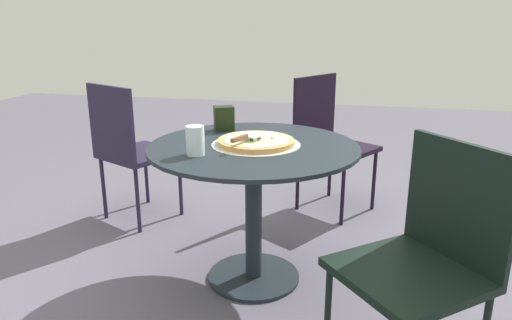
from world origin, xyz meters
The scene contains 9 objects.
ground_plane centered at (0.00, 0.00, 0.00)m, with size 10.00×10.00×0.00m, color slate.
patio_table centered at (0.00, 0.00, 0.52)m, with size 0.97×0.97×0.69m.
pizza_on_tray centered at (-0.01, -0.01, 0.70)m, with size 0.41×0.41×0.05m.
pizza_server centered at (0.02, 0.06, 0.74)m, with size 0.12×0.21×0.02m.
drinking_cup centered at (0.21, 0.21, 0.75)m, with size 0.08×0.08×0.13m, color white.
napkin_dispenser centered at (0.21, -0.26, 0.75)m, with size 0.10×0.07×0.12m, color black.
patio_chair_near centered at (-0.27, -1.02, 0.50)m, with size 0.58×0.58×0.88m.
patio_chair_far centered at (-0.71, 0.52, 0.50)m, with size 0.59×0.59×0.86m.
patio_chair_corner centered at (0.90, -0.52, 0.50)m, with size 0.54×0.54×0.87m.
Camera 1 is at (-0.46, 2.04, 1.25)m, focal length 33.25 mm.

